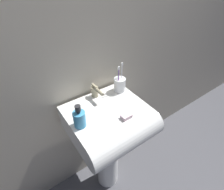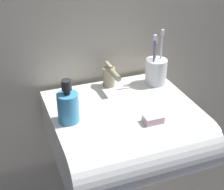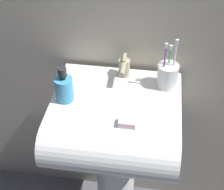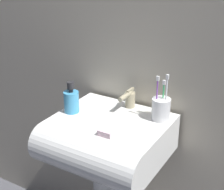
# 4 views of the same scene
# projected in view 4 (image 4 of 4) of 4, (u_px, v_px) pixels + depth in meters

# --- Properties ---
(wall_back) EXTENTS (5.00, 0.05, 2.40)m
(wall_back) POSITION_uv_depth(u_px,v_px,m) (138.00, 37.00, 1.57)
(wall_back) COLOR #B7AD99
(wall_back) RESTS_ON ground
(sink_basin) EXTENTS (0.49, 0.47, 0.17)m
(sink_basin) POSITION_uv_depth(u_px,v_px,m) (105.00, 141.00, 1.50)
(sink_basin) COLOR white
(sink_basin) RESTS_ON sink_pedestal
(faucet) EXTENTS (0.05, 0.13, 0.09)m
(faucet) POSITION_uv_depth(u_px,v_px,m) (129.00, 99.00, 1.60)
(faucet) COLOR tan
(faucet) RESTS_ON sink_basin
(toothbrush_cup) EXTENTS (0.08, 0.08, 0.21)m
(toothbrush_cup) POSITION_uv_depth(u_px,v_px,m) (161.00, 109.00, 1.49)
(toothbrush_cup) COLOR white
(toothbrush_cup) RESTS_ON sink_basin
(soap_bottle) EXTENTS (0.07, 0.07, 0.15)m
(soap_bottle) POSITION_uv_depth(u_px,v_px,m) (71.00, 101.00, 1.56)
(soap_bottle) COLOR #3F99CC
(soap_bottle) RESTS_ON sink_basin
(bar_soap) EXTENTS (0.06, 0.04, 0.02)m
(bar_soap) POSITION_uv_depth(u_px,v_px,m) (106.00, 133.00, 1.37)
(bar_soap) COLOR silver
(bar_soap) RESTS_ON sink_basin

